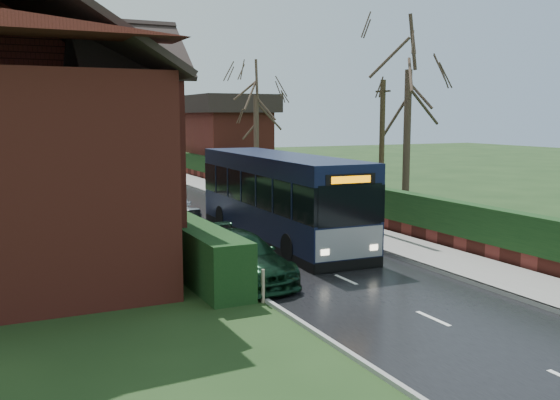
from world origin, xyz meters
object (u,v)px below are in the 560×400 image
bus_stop_sign (312,184)px  brick_house (9,131)px  car_green (238,257)px  telegraph_pole (382,159)px  car_silver (174,206)px  bus (279,198)px

bus_stop_sign → brick_house: bearing=-151.9°
car_green → telegraph_pole: 8.94m
car_green → bus_stop_sign: 9.09m
car_green → bus_stop_sign: size_ratio=1.66×
car_silver → car_green: (-1.40, -11.76, 0.10)m
brick_house → car_green: (5.83, -5.40, -3.67)m
bus_stop_sign → car_green: bearing=-110.4°
car_silver → telegraph_pole: telegraph_pole is taller
bus → car_green: 6.25m
brick_house → car_green: size_ratio=2.99×
car_silver → car_green: car_green is taller
brick_house → car_silver: 10.34m
bus_stop_sign → bus: bearing=-122.8°
bus_stop_sign → car_silver: bearing=154.7°
bus → telegraph_pole: 4.42m
brick_house → bus_stop_sign: 12.24m
telegraph_pole → bus_stop_sign: bearing=112.6°
bus → car_silver: bearing=110.3°
car_silver → bus_stop_sign: (4.70, -5.13, 1.32)m
car_green → bus_stop_sign: bearing=42.7°
bus → car_silver: bus is taller
bus_stop_sign → telegraph_pole: telegraph_pole is taller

